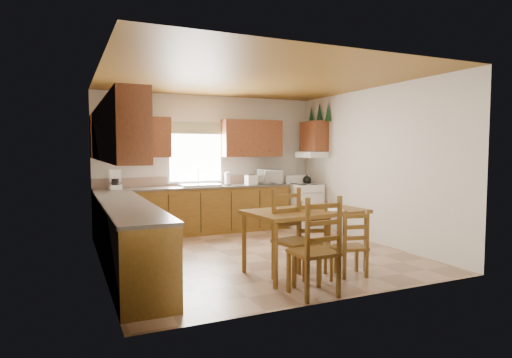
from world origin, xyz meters
name	(u,v)px	position (x,y,z in m)	size (l,w,h in m)	color
floor	(255,254)	(0.00, 0.00, 0.00)	(4.50, 4.50, 0.00)	#997A5F
ceiling	(255,79)	(0.00, 0.00, 2.70)	(4.50, 4.50, 0.00)	brown
wall_left	(100,171)	(-2.25, 0.00, 1.35)	(4.50, 4.50, 0.00)	beige
wall_right	(372,165)	(2.25, 0.00, 1.35)	(4.50, 4.50, 0.00)	beige
wall_back	(210,163)	(0.00, 2.25, 1.35)	(4.50, 4.50, 0.00)	beige
wall_front	(342,176)	(0.00, -2.25, 1.35)	(4.50, 4.50, 0.00)	beige
lower_cab_back	(196,211)	(-0.38, 1.95, 0.44)	(3.75, 0.60, 0.88)	brown
lower_cab_left	(127,239)	(-1.95, -0.15, 0.44)	(0.60, 3.60, 0.88)	brown
counter_back	(196,187)	(-0.38, 1.95, 0.90)	(3.75, 0.63, 0.04)	#4B443C
counter_left	(126,204)	(-1.95, -0.15, 0.90)	(0.63, 3.60, 0.04)	#4B443C
backsplash	(192,181)	(-0.38, 2.24, 1.01)	(3.75, 0.01, 0.18)	#8B6F60
upper_cab_back_left	(131,137)	(-1.55, 2.08, 1.85)	(1.41, 0.33, 0.75)	brown
upper_cab_back_right	(252,138)	(0.86, 2.08, 1.85)	(1.25, 0.33, 0.75)	brown
upper_cab_left	(114,132)	(-2.08, -0.15, 1.85)	(0.33, 3.60, 0.75)	brown
upper_cab_stove	(314,136)	(2.08, 1.65, 1.90)	(0.33, 0.62, 0.62)	brown
range_hood	(312,155)	(2.03, 1.65, 1.52)	(0.44, 0.62, 0.12)	white
window_frame	(196,153)	(-0.30, 2.22, 1.55)	(1.13, 0.02, 1.18)	white
window_pane	(196,153)	(-0.30, 2.21, 1.55)	(1.05, 0.01, 1.10)	white
window_valance	(196,128)	(-0.30, 2.19, 2.05)	(1.19, 0.01, 0.24)	#456133
sink_basin	(200,185)	(-0.30, 1.95, 0.94)	(0.75, 0.45, 0.04)	silver
pine_decal_a	(328,112)	(2.21, 1.33, 2.38)	(0.22, 0.22, 0.36)	#144121
pine_decal_b	(319,111)	(2.21, 1.65, 2.42)	(0.22, 0.22, 0.36)	#144121
pine_decal_c	(311,114)	(2.21, 1.97, 2.38)	(0.22, 0.22, 0.36)	#144121
stove	(304,206)	(1.88, 1.68, 0.44)	(0.60, 0.62, 0.89)	white
coffeemaker	(116,181)	(-1.86, 1.93, 1.07)	(0.18, 0.22, 0.31)	white
paper_towel	(228,179)	(0.25, 1.90, 1.05)	(0.11, 0.11, 0.26)	white
toaster	(251,180)	(0.77, 1.92, 1.01)	(0.23, 0.15, 0.19)	white
microwave	(269,176)	(1.20, 1.95, 1.07)	(0.49, 0.35, 0.30)	white
dining_table	(305,241)	(0.21, -1.16, 0.42)	(1.55, 0.89, 0.83)	brown
chair_near_left	(351,242)	(0.66, -1.55, 0.43)	(0.36, 0.35, 0.86)	brown
chair_near_right	(314,246)	(-0.18, -1.99, 0.56)	(0.47, 0.45, 1.12)	brown
chair_far_left	(315,241)	(0.19, -1.44, 0.48)	(0.40, 0.38, 0.95)	brown
chair_far_right	(297,236)	(-0.08, -1.44, 0.56)	(0.47, 0.45, 1.13)	brown
table_paper	(334,209)	(0.57, -1.30, 0.83)	(0.21, 0.28, 0.00)	white
table_card	(302,204)	(0.20, -1.09, 0.90)	(0.09, 0.02, 0.13)	white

